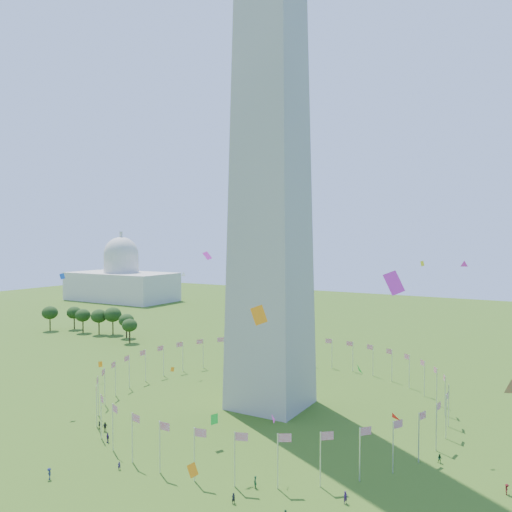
# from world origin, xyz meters

# --- Properties ---
(ground) EXTENTS (600.00, 600.00, 0.00)m
(ground) POSITION_xyz_m (0.00, 0.00, 0.00)
(ground) COLOR #2F5012
(ground) RESTS_ON ground
(washington_monument) EXTENTS (16.80, 16.80, 169.00)m
(washington_monument) POSITION_xyz_m (0.00, 50.00, 84.50)
(washington_monument) COLOR #AAA697
(washington_monument) RESTS_ON ground
(flag_ring) EXTENTS (80.24, 80.24, 9.00)m
(flag_ring) POSITION_xyz_m (-0.00, 50.00, 4.50)
(flag_ring) COLOR silver
(flag_ring) RESTS_ON ground
(capitol_building) EXTENTS (70.00, 35.00, 46.00)m
(capitol_building) POSITION_xyz_m (-180.00, 180.00, 23.00)
(capitol_building) COLOR beige
(capitol_building) RESTS_ON ground
(crowd) EXTENTS (97.04, 73.19, 2.00)m
(crowd) POSITION_xyz_m (13.95, 7.76, 0.90)
(crowd) COLOR #272727
(crowd) RESTS_ON ground
(kites_aloft) EXTENTS (105.07, 78.62, 33.65)m
(kites_aloft) POSITION_xyz_m (16.95, 19.80, 20.72)
(kites_aloft) COLOR green
(kites_aloft) RESTS_ON ground
(tree_line_west) EXTENTS (54.68, 15.29, 11.19)m
(tree_line_west) POSITION_xyz_m (-106.46, 91.20, 5.09)
(tree_line_west) COLOR #244617
(tree_line_west) RESTS_ON ground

